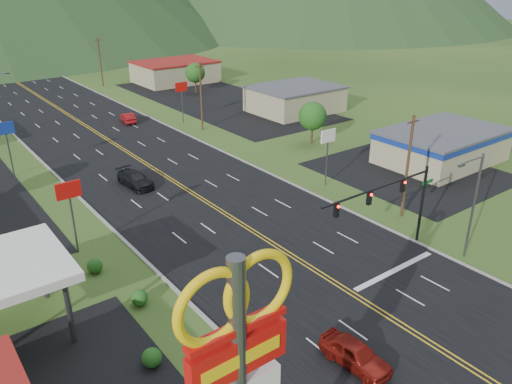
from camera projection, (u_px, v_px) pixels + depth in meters
pylon_sign at (238, 382)px, 16.28m from camera, size 4.32×0.60×14.00m
traffic_signal at (394, 197)px, 39.60m from camera, size 13.10×0.43×7.00m
streetlight_east at (473, 200)px, 39.32m from camera, size 3.28×0.25×9.00m
building_east_near at (442, 144)px, 61.85m from camera, size 15.40×10.40×4.10m
building_east_mid at (295, 99)px, 84.97m from camera, size 14.40×11.40×4.30m
building_east_far at (175, 72)px, 108.35m from camera, size 16.40×12.40×4.50m
pole_sign_west_a at (70, 197)px, 40.13m from camera, size 2.00×0.18×6.40m
pole_sign_west_b at (6, 134)px, 56.24m from camera, size 2.00×0.18×6.40m
pole_sign_east_a at (328, 142)px, 53.56m from camera, size 2.00×0.18×6.40m
pole_sign_east_b at (182, 91)px, 76.99m from camera, size 2.00×0.18×6.40m
tree_east_a at (313, 116)px, 67.78m from camera, size 3.84×3.84×5.82m
tree_east_b at (195, 73)px, 97.81m from camera, size 3.84×3.84×5.82m
utility_pole_a at (408, 166)px, 46.48m from camera, size 1.60×0.28×10.00m
utility_pole_b at (201, 96)px, 73.58m from camera, size 1.60×0.28×10.00m
utility_pole_c at (100, 62)px, 102.87m from camera, size 1.60×0.28×10.00m
utility_pole_d at (44, 42)px, 132.16m from camera, size 1.60×0.28×10.00m
car_red_near at (355, 354)px, 29.62m from camera, size 2.23×4.79×1.59m
car_dark_mid at (135, 179)px, 54.99m from camera, size 2.67×5.62×1.58m
car_red_far at (128, 118)px, 78.88m from camera, size 2.31×4.77×1.51m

